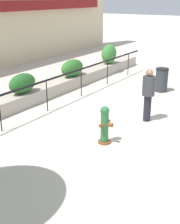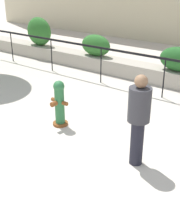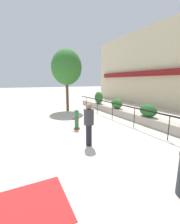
{
  "view_description": "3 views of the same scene",
  "coord_description": "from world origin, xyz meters",
  "px_view_note": "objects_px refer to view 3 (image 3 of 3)",
  "views": [
    {
      "loc": [
        -7.99,
        -2.08,
        3.86
      ],
      "look_at": [
        -1.05,
        2.41,
        0.78
      ],
      "focal_mm": 50.0,
      "sensor_mm": 36.0,
      "label": 1
    },
    {
      "loc": [
        3.37,
        -2.9,
        3.3
      ],
      "look_at": [
        -0.35,
        1.98,
        0.51
      ],
      "focal_mm": 50.0,
      "sensor_mm": 36.0,
      "label": 2
    },
    {
      "loc": [
        6.22,
        -0.96,
        2.58
      ],
      "look_at": [
        -1.27,
        2.75,
        0.85
      ],
      "focal_mm": 24.0,
      "sensor_mm": 36.0,
      "label": 3
    }
  ],
  "objects_px": {
    "hedge_bush_1": "(117,104)",
    "fire_hydrant": "(77,119)",
    "hedge_bush_2": "(148,111)",
    "hedge_bush_0": "(99,98)",
    "pedestrian": "(89,122)",
    "street_tree": "(66,68)"
  },
  "relations": [
    {
      "from": "hedge_bush_0",
      "to": "fire_hydrant",
      "type": "relative_size",
      "value": 1.11
    },
    {
      "from": "hedge_bush_1",
      "to": "fire_hydrant",
      "type": "relative_size",
      "value": 1.09
    },
    {
      "from": "hedge_bush_0",
      "to": "hedge_bush_2",
      "type": "height_order",
      "value": "hedge_bush_0"
    },
    {
      "from": "hedge_bush_0",
      "to": "hedge_bush_1",
      "type": "bearing_deg",
      "value": 0.0
    },
    {
      "from": "hedge_bush_1",
      "to": "hedge_bush_2",
      "type": "height_order",
      "value": "hedge_bush_1"
    },
    {
      "from": "hedge_bush_2",
      "to": "pedestrian",
      "type": "xyz_separation_m",
      "value": [
        1.11,
        -4.45,
        0.12
      ]
    },
    {
      "from": "hedge_bush_1",
      "to": "hedge_bush_0",
      "type": "bearing_deg",
      "value": 180.0
    },
    {
      "from": "hedge_bush_0",
      "to": "fire_hydrant",
      "type": "distance_m",
      "value": 6.4
    },
    {
      "from": "street_tree",
      "to": "fire_hydrant",
      "type": "bearing_deg",
      "value": -12.87
    },
    {
      "from": "hedge_bush_0",
      "to": "pedestrian",
      "type": "bearing_deg",
      "value": -32.25
    },
    {
      "from": "hedge_bush_0",
      "to": "street_tree",
      "type": "bearing_deg",
      "value": -97.3
    },
    {
      "from": "hedge_bush_1",
      "to": "pedestrian",
      "type": "bearing_deg",
      "value": -46.58
    },
    {
      "from": "hedge_bush_2",
      "to": "fire_hydrant",
      "type": "height_order",
      "value": "hedge_bush_2"
    },
    {
      "from": "hedge_bush_2",
      "to": "hedge_bush_1",
      "type": "bearing_deg",
      "value": 180.0
    },
    {
      "from": "hedge_bush_1",
      "to": "fire_hydrant",
      "type": "xyz_separation_m",
      "value": [
        2.02,
        -4.13,
        -0.32
      ]
    },
    {
      "from": "hedge_bush_1",
      "to": "pedestrian",
      "type": "distance_m",
      "value": 6.13
    },
    {
      "from": "street_tree",
      "to": "hedge_bush_1",
      "type": "bearing_deg",
      "value": 42.37
    },
    {
      "from": "hedge_bush_1",
      "to": "hedge_bush_2",
      "type": "distance_m",
      "value": 3.1
    },
    {
      "from": "street_tree",
      "to": "pedestrian",
      "type": "bearing_deg",
      "value": -11.54
    },
    {
      "from": "hedge_bush_0",
      "to": "pedestrian",
      "type": "relative_size",
      "value": 0.7
    },
    {
      "from": "hedge_bush_0",
      "to": "pedestrian",
      "type": "distance_m",
      "value": 8.35
    },
    {
      "from": "hedge_bush_0",
      "to": "hedge_bush_2",
      "type": "bearing_deg",
      "value": 0.0
    }
  ]
}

